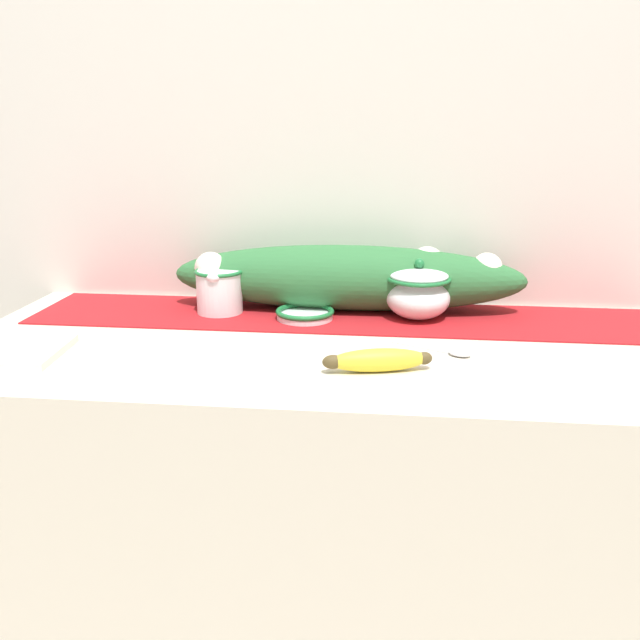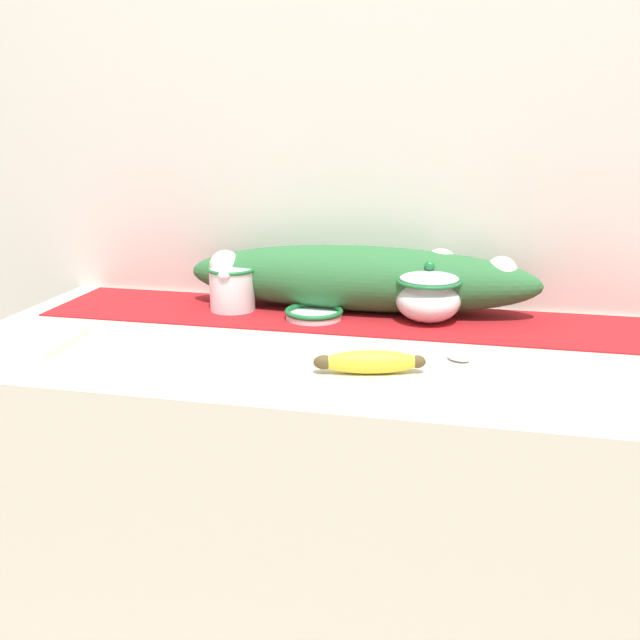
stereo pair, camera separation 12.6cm
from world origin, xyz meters
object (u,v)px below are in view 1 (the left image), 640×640
at_px(sugar_bowl, 418,292).
at_px(small_dish, 305,314).
at_px(banana, 378,360).
at_px(spoon, 455,353).
at_px(cream_pitcher, 219,289).
at_px(napkin_stack, 14,351).

distance_m(sugar_bowl, small_dish, 0.23).
bearing_deg(banana, spoon, 36.59).
distance_m(cream_pitcher, spoon, 0.52).
xyz_separation_m(small_dish, napkin_stack, (-0.47, -0.28, -0.01)).
relative_size(small_dish, napkin_stack, 0.72).
bearing_deg(spoon, sugar_bowl, 134.13).
xyz_separation_m(sugar_bowl, small_dish, (-0.23, -0.03, -0.05)).
bearing_deg(banana, cream_pitcher, 137.30).
relative_size(banana, napkin_stack, 1.10).
xyz_separation_m(cream_pitcher, banana, (0.34, -0.32, -0.03)).
bearing_deg(sugar_bowl, napkin_stack, -156.31).
bearing_deg(spoon, cream_pitcher, -176.55).
xyz_separation_m(spoon, napkin_stack, (-0.76, -0.09, 0.00)).
relative_size(cream_pitcher, banana, 0.65).
xyz_separation_m(small_dish, banana, (0.16, -0.29, 0.01)).
relative_size(cream_pitcher, napkin_stack, 0.71).
height_order(cream_pitcher, banana, cream_pitcher).
bearing_deg(small_dish, sugar_bowl, 7.26).
bearing_deg(napkin_stack, cream_pitcher, 46.93).
bearing_deg(cream_pitcher, napkin_stack, -133.07).
relative_size(sugar_bowl, napkin_stack, 0.78).
xyz_separation_m(sugar_bowl, banana, (-0.07, -0.31, -0.04)).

